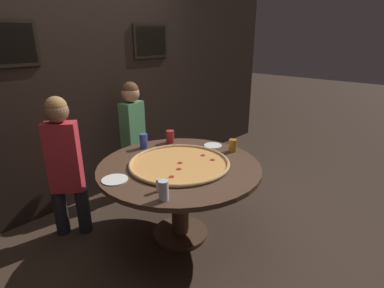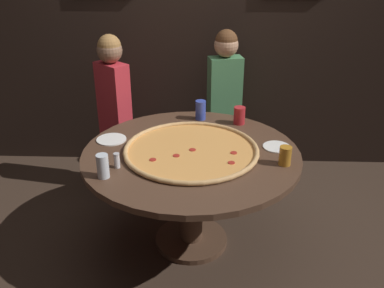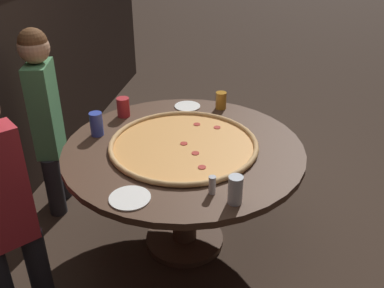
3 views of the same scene
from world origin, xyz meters
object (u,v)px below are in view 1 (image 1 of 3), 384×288
(drink_cup_centre_back, at_px, (164,190))
(drink_cup_by_shaker, at_px, (170,137))
(condiment_shaker, at_px, (159,185))
(white_plate_near_front, at_px, (115,180))
(drink_cup_far_left, at_px, (233,145))
(diner_far_left, at_px, (133,132))
(diner_centre_back, at_px, (64,160))
(giant_pizza, at_px, (180,163))
(dining_table, at_px, (180,179))
(drink_cup_near_right, at_px, (144,141))
(white_plate_beside_cup, at_px, (213,145))

(drink_cup_centre_back, bearing_deg, drink_cup_by_shaker, 44.50)
(condiment_shaker, bearing_deg, drink_cup_by_shaker, 42.12)
(white_plate_near_front, bearing_deg, drink_cup_centre_back, -83.24)
(drink_cup_far_left, bearing_deg, white_plate_near_front, 164.70)
(diner_far_left, distance_m, diner_centre_back, 0.95)
(giant_pizza, height_order, drink_cup_far_left, drink_cup_far_left)
(drink_cup_centre_back, distance_m, diner_centre_back, 1.16)
(dining_table, xyz_separation_m, white_plate_near_front, (-0.56, 0.16, 0.15))
(drink_cup_far_left, distance_m, white_plate_near_front, 1.19)
(diner_centre_back, bearing_deg, drink_cup_far_left, -176.92)
(drink_cup_by_shaker, distance_m, diner_centre_back, 1.06)
(drink_cup_far_left, relative_size, condiment_shaker, 1.25)
(drink_cup_centre_back, bearing_deg, dining_table, 34.81)
(condiment_shaker, distance_m, diner_far_left, 1.42)
(drink_cup_by_shaker, bearing_deg, diner_centre_back, 162.94)
(drink_cup_by_shaker, relative_size, drink_cup_near_right, 0.88)
(dining_table, xyz_separation_m, giant_pizza, (0.00, -0.00, 0.16))
(drink_cup_centre_back, relative_size, diner_far_left, 0.11)
(drink_cup_centre_back, relative_size, condiment_shaker, 1.51)
(drink_cup_far_left, height_order, diner_far_left, diner_far_left)
(dining_table, bearing_deg, condiment_shaker, -152.55)
(giant_pizza, xyz_separation_m, drink_cup_near_right, (0.05, 0.56, 0.06))
(drink_cup_centre_back, distance_m, white_plate_beside_cup, 1.16)
(diner_centre_back, bearing_deg, drink_cup_centre_back, 138.51)
(white_plate_beside_cup, relative_size, diner_centre_back, 0.14)
(drink_cup_far_left, relative_size, drink_cup_centre_back, 0.83)
(dining_table, xyz_separation_m, diner_far_left, (0.25, 1.01, 0.17))
(drink_cup_centre_back, bearing_deg, condiment_shaker, 64.14)
(drink_cup_centre_back, bearing_deg, drink_cup_near_right, 58.66)
(drink_cup_far_left, xyz_separation_m, diner_far_left, (-0.34, 1.16, -0.04))
(drink_cup_by_shaker, relative_size, drink_cup_centre_back, 0.90)
(drink_cup_near_right, bearing_deg, drink_cup_by_shaker, -14.74)
(giant_pizza, bearing_deg, drink_cup_centre_back, -145.70)
(diner_far_left, relative_size, diner_centre_back, 1.00)
(white_plate_beside_cup, height_order, diner_far_left, diner_far_left)
(drink_cup_near_right, height_order, condiment_shaker, drink_cup_near_right)
(diner_centre_back, bearing_deg, dining_table, 170.31)
(drink_cup_by_shaker, xyz_separation_m, white_plate_near_front, (-0.91, -0.32, -0.06))
(drink_cup_centre_back, xyz_separation_m, white_plate_beside_cup, (1.07, 0.43, -0.07))
(drink_cup_by_shaker, distance_m, white_plate_beside_cup, 0.46)
(drink_cup_near_right, distance_m, white_plate_beside_cup, 0.71)
(drink_cup_centre_back, distance_m, diner_far_left, 1.55)
(diner_far_left, bearing_deg, drink_cup_near_right, 52.10)
(white_plate_near_front, bearing_deg, drink_cup_by_shaker, 19.63)
(drink_cup_near_right, distance_m, condiment_shaker, 0.93)
(drink_cup_far_left, height_order, white_plate_beside_cup, drink_cup_far_left)
(diner_far_left, bearing_deg, white_plate_beside_cup, 95.22)
(drink_cup_centre_back, height_order, drink_cup_near_right, drink_cup_near_right)
(white_plate_beside_cup, xyz_separation_m, condiment_shaker, (-1.02, -0.31, 0.05))
(drink_cup_by_shaker, xyz_separation_m, white_plate_beside_cup, (0.23, -0.40, -0.06))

